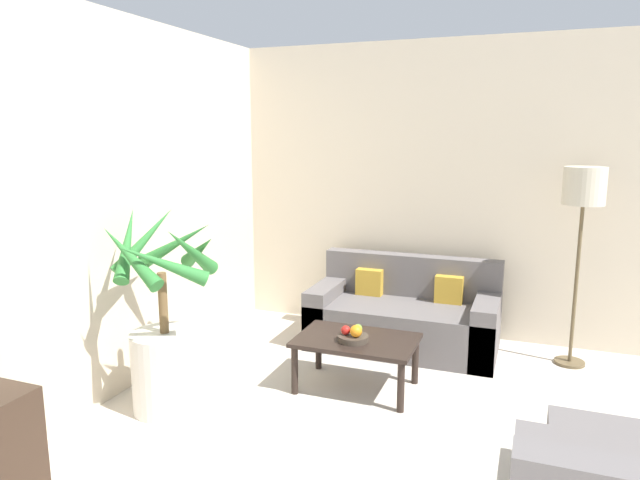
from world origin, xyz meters
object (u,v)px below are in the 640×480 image
(sofa_loveseat, at_px, (404,317))
(orange_fruit, at_px, (356,331))
(coffee_table, at_px, (356,345))
(ottoman, at_px, (608,468))
(apple_red, at_px, (346,330))
(fruit_bowl, at_px, (353,338))
(apple_green, at_px, (358,329))
(floor_lamp, at_px, (584,198))
(potted_palm, at_px, (165,341))

(sofa_loveseat, relative_size, orange_fruit, 18.15)
(coffee_table, height_order, ottoman, coffee_table)
(sofa_loveseat, bearing_deg, coffee_table, -98.19)
(apple_red, xyz_separation_m, ottoman, (1.66, -0.72, -0.30))
(fruit_bowl, xyz_separation_m, apple_green, (0.02, 0.06, 0.05))
(fruit_bowl, height_order, apple_green, apple_green)
(floor_lamp, height_order, fruit_bowl, floor_lamp)
(orange_fruit, height_order, ottoman, orange_fruit)
(floor_lamp, xyz_separation_m, coffee_table, (-1.51, -1.07, -1.04))
(sofa_loveseat, xyz_separation_m, coffee_table, (-0.14, -0.97, 0.07))
(floor_lamp, bearing_deg, orange_fruit, -142.21)
(coffee_table, xyz_separation_m, apple_red, (-0.06, -0.07, 0.13))
(potted_palm, distance_m, coffee_table, 1.36)
(coffee_table, relative_size, fruit_bowl, 3.90)
(apple_red, distance_m, apple_green, 0.10)
(fruit_bowl, relative_size, ottoman, 0.38)
(coffee_table, relative_size, orange_fruit, 9.84)
(fruit_bowl, bearing_deg, floor_lamp, 36.61)
(apple_red, height_order, ottoman, apple_red)
(fruit_bowl, bearing_deg, ottoman, -24.37)
(floor_lamp, bearing_deg, apple_red, -144.16)
(sofa_loveseat, height_order, apple_red, sofa_loveseat)
(potted_palm, xyz_separation_m, sofa_loveseat, (1.26, 1.74, -0.23))
(potted_palm, height_order, coffee_table, potted_palm)
(coffee_table, bearing_deg, orange_fruit, -75.68)
(floor_lamp, distance_m, coffee_table, 2.12)
(coffee_table, height_order, orange_fruit, orange_fruit)
(sofa_loveseat, bearing_deg, fruit_bowl, -98.08)
(potted_palm, relative_size, coffee_table, 1.60)
(potted_palm, distance_m, ottoman, 2.74)
(apple_red, bearing_deg, orange_fruit, -12.71)
(potted_palm, xyz_separation_m, apple_red, (1.05, 0.69, -0.02))
(floor_lamp, xyz_separation_m, ottoman, (0.09, -1.86, -1.20))
(sofa_loveseat, xyz_separation_m, apple_green, (-0.13, -0.98, 0.20))
(apple_green, bearing_deg, sofa_loveseat, 82.41)
(potted_palm, xyz_separation_m, orange_fruit, (1.14, 0.67, -0.01))
(orange_fruit, bearing_deg, apple_green, 98.50)
(apple_red, height_order, orange_fruit, orange_fruit)
(potted_palm, relative_size, fruit_bowl, 6.26)
(apple_green, bearing_deg, orange_fruit, -81.50)
(potted_palm, xyz_separation_m, ottoman, (2.72, -0.03, -0.32))
(apple_red, bearing_deg, apple_green, 43.99)
(coffee_table, distance_m, ottoman, 1.79)
(apple_red, distance_m, ottoman, 1.84)
(floor_lamp, relative_size, fruit_bowl, 7.22)
(apple_red, bearing_deg, potted_palm, -146.68)
(potted_palm, relative_size, floor_lamp, 0.87)
(sofa_loveseat, relative_size, apple_green, 24.54)
(ottoman, bearing_deg, fruit_bowl, 155.63)
(coffee_table, bearing_deg, ottoman, -26.34)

